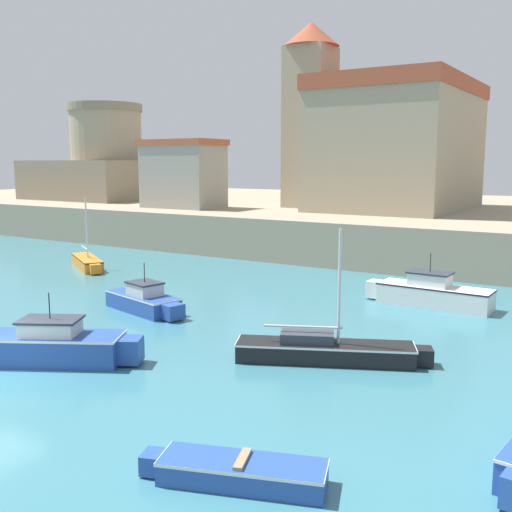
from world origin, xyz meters
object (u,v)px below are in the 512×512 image
object	(u,v)px
sailboat_orange_3	(87,262)
dinghy_blue_7	(238,471)
church	(389,141)
motorboat_white_4	(431,293)
harbor_shed_near_wharf	(183,174)
motorboat_blue_5	(49,345)
motorboat_blue_1	(145,300)
fortress	(107,167)
sailboat_black_2	(327,350)

from	to	relation	value
sailboat_orange_3	dinghy_blue_7	xyz separation A→B (m)	(23.11, -16.81, -0.11)
dinghy_blue_7	church	bearing A→B (deg)	105.68
motorboat_white_4	harbor_shed_near_wharf	world-z (taller)	harbor_shed_near_wharf
dinghy_blue_7	harbor_shed_near_wharf	bearing A→B (deg)	130.51
motorboat_blue_5	dinghy_blue_7	size ratio (longest dim) A/B	1.44
motorboat_blue_1	sailboat_orange_3	distance (m)	12.91
motorboat_blue_1	motorboat_white_4	size ratio (longest dim) A/B	0.81
motorboat_blue_5	fortress	world-z (taller)	fortress
church	motorboat_white_4	bearing A→B (deg)	-64.54
motorboat_white_4	church	size ratio (longest dim) A/B	0.39
fortress	sailboat_orange_3	bearing A→B (deg)	-47.07
sailboat_black_2	church	size ratio (longest dim) A/B	0.41
sailboat_orange_3	motorboat_blue_5	size ratio (longest dim) A/B	0.85
motorboat_white_4	fortress	bearing A→B (deg)	155.24
motorboat_blue_5	dinghy_blue_7	bearing A→B (deg)	-17.36
sailboat_orange_3	fortress	distance (m)	28.48
motorboat_blue_1	sailboat_black_2	size ratio (longest dim) A/B	0.76
motorboat_white_4	sailboat_orange_3	bearing A→B (deg)	-176.06
harbor_shed_near_wharf	motorboat_blue_5	bearing A→B (deg)	-59.44
sailboat_black_2	motorboat_blue_5	size ratio (longest dim) A/B	1.10
sailboat_black_2	sailboat_orange_3	world-z (taller)	sailboat_black_2
motorboat_white_4	dinghy_blue_7	bearing A→B (deg)	-86.44
sailboat_black_2	fortress	size ratio (longest dim) A/B	0.48
motorboat_blue_1	dinghy_blue_7	bearing A→B (deg)	-40.30
church	fortress	size ratio (longest dim) A/B	1.17
motorboat_blue_5	sailboat_black_2	bearing A→B (deg)	32.71
motorboat_blue_5	fortress	xyz separation A→B (m)	(-32.19, 34.11, 5.72)
motorboat_blue_1	sailboat_black_2	world-z (taller)	sailboat_black_2
motorboat_blue_1	sailboat_orange_3	size ratio (longest dim) A/B	0.97
motorboat_blue_5	motorboat_white_4	bearing A→B (deg)	60.14
sailboat_orange_3	fortress	bearing A→B (deg)	132.93
sailboat_black_2	fortress	distance (m)	49.92
motorboat_white_4	dinghy_blue_7	xyz separation A→B (m)	(1.14, -18.32, -0.34)
dinghy_blue_7	sailboat_orange_3	bearing A→B (deg)	143.96
dinghy_blue_7	church	distance (m)	41.16
motorboat_blue_1	motorboat_blue_5	world-z (taller)	motorboat_blue_5
sailboat_orange_3	motorboat_blue_5	bearing A→B (deg)	-46.06
church	fortress	xyz separation A→B (m)	(-31.18, -1.62, -2.24)
motorboat_white_4	dinghy_blue_7	size ratio (longest dim) A/B	1.48
dinghy_blue_7	motorboat_white_4	bearing A→B (deg)	93.56
sailboat_black_2	harbor_shed_near_wharf	xyz separation A→B (m)	(-24.24, 22.26, 5.46)
motorboat_blue_1	motorboat_blue_5	xyz separation A→B (m)	(2.13, -7.10, 0.09)
motorboat_blue_5	church	world-z (taller)	church
church	dinghy_blue_7	bearing A→B (deg)	-74.32
motorboat_white_4	dinghy_blue_7	distance (m)	18.36
church	harbor_shed_near_wharf	xyz separation A→B (m)	(-15.18, -8.30, -2.69)
dinghy_blue_7	fortress	size ratio (longest dim) A/B	0.31
motorboat_blue_1	motorboat_white_4	bearing A→B (deg)	36.77
motorboat_blue_5	church	xyz separation A→B (m)	(-1.01, 35.73, 7.95)
motorboat_white_4	motorboat_blue_5	xyz separation A→B (m)	(-8.75, -15.23, -0.02)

